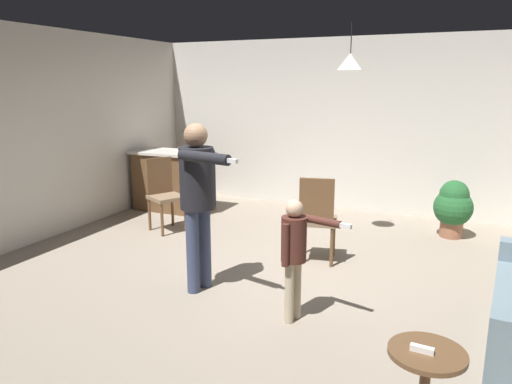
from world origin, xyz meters
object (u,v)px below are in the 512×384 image
person_child (295,247)px  potted_plant_corner (453,206)px  dining_chair_near_wall (164,191)px  side_table_by_couch (425,381)px  kitchen_counter (174,181)px  dining_chair_by_counter (317,216)px  spare_remote_on_table (422,349)px  person_adult (198,189)px

person_child → potted_plant_corner: person_child is taller
person_child → dining_chair_near_wall: size_ratio=1.07×
side_table_by_couch → potted_plant_corner: size_ratio=0.68×
kitchen_counter → potted_plant_corner: kitchen_counter is taller
side_table_by_couch → dining_chair_by_counter: size_ratio=0.52×
potted_plant_corner → spare_remote_on_table: (-0.02, -4.05, 0.12)m
side_table_by_couch → person_adult: bearing=151.3°
dining_chair_near_wall → spare_remote_on_table: bearing=79.6°
kitchen_counter → person_adult: 3.24m
kitchen_counter → person_adult: (1.97, -2.52, 0.54)m
person_adult → potted_plant_corner: bearing=155.1°
side_table_by_couch → dining_chair_near_wall: dining_chair_near_wall is taller
side_table_by_couch → spare_remote_on_table: spare_remote_on_table is taller
person_child → spare_remote_on_table: 1.51m
dining_chair_by_counter → dining_chair_near_wall: bearing=159.3°
spare_remote_on_table → dining_chair_by_counter: bearing=119.2°
dining_chair_by_counter → potted_plant_corner: 2.13m
side_table_by_couch → person_child: 1.54m
kitchen_counter → dining_chair_near_wall: bearing=-63.5°
side_table_by_couch → person_child: (-1.14, 0.98, 0.34)m
dining_chair_near_wall → spare_remote_on_table: (3.65, -2.78, -0.01)m
dining_chair_by_counter → person_child: bearing=-92.4°
person_adult → person_child: 1.14m
dining_chair_by_counter → person_adult: bearing=-136.7°
person_child → dining_chair_by_counter: 1.43m
dining_chair_by_counter → spare_remote_on_table: 2.76m
side_table_by_couch → person_child: bearing=139.5°
kitchen_counter → dining_chair_by_counter: (2.79, -1.34, 0.07)m
person_adult → dining_chair_near_wall: 2.19m
side_table_by_couch → person_adult: 2.60m
dining_chair_by_counter → spare_remote_on_table: size_ratio=7.69×
kitchen_counter → side_table_by_couch: bearing=-41.8°
side_table_by_couch → dining_chair_near_wall: size_ratio=0.52×
person_adult → spare_remote_on_table: 2.54m
kitchen_counter → person_child: 4.09m
side_table_by_couch → potted_plant_corner: bearing=90.1°
person_child → potted_plant_corner: size_ratio=1.40×
spare_remote_on_table → dining_chair_near_wall: bearing=142.7°
person_adult → dining_chair_near_wall: bearing=-123.2°
side_table_by_couch → spare_remote_on_table: size_ratio=4.00×
kitchen_counter → dining_chair_by_counter: dining_chair_by_counter is taller
spare_remote_on_table → person_adult: bearing=150.4°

